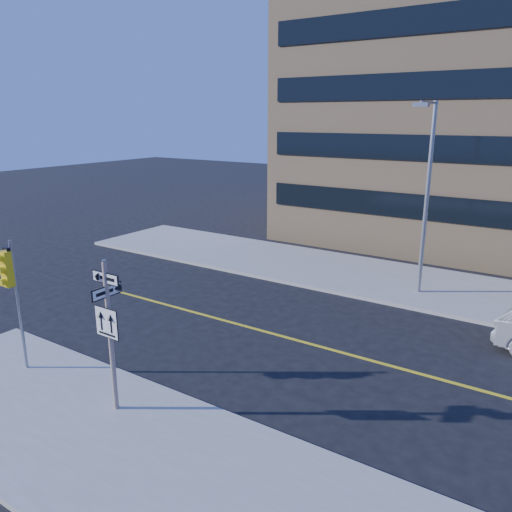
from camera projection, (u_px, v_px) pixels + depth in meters
The scene contains 5 objects.
ground at pixel (181, 374), 15.17m from camera, with size 120.00×120.00×0.00m, color black.
sign_pole at pixel (109, 328), 12.49m from camera, with size 0.92×0.92×4.06m.
traffic_signal at pixel (10, 279), 14.33m from camera, with size 0.32×0.45×4.00m.
streetlight_a at pixel (426, 187), 20.39m from camera, with size 0.55×2.25×8.00m.
building_brick at pixel (463, 92), 31.74m from camera, with size 18.00×18.00×18.00m, color tan.
Camera 1 is at (9.43, -10.10, 7.56)m, focal length 35.00 mm.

